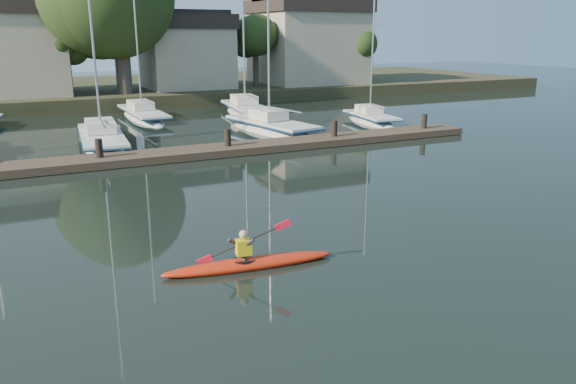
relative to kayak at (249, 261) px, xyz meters
name	(u,v)px	position (x,y,z in m)	size (l,w,h in m)	color
ground	(308,268)	(1.34, -0.66, -0.17)	(160.00, 160.00, 0.00)	black
kayak	(249,261)	(0.00, 0.00, 0.00)	(4.46, 1.20, 1.41)	#B1140D
dock	(167,155)	(1.34, 13.34, 0.03)	(34.00, 2.00, 1.80)	#453327
sailboat_2	(103,149)	(-0.87, 18.19, -0.36)	(2.84, 9.41, 15.36)	silver
sailboat_3	(272,135)	(8.82, 18.07, -0.38)	(3.73, 8.96, 14.03)	silver
sailboat_4	(371,125)	(16.24, 18.57, -0.34)	(2.73, 6.49, 10.70)	silver
sailboat_6	(143,121)	(3.11, 26.92, -0.35)	(2.18, 9.64, 15.27)	silver
sailboat_7	(246,117)	(10.30, 25.84, -0.38)	(3.46, 8.96, 14.08)	silver
shore	(107,62)	(2.95, 39.63, 3.06)	(90.00, 25.25, 12.75)	#243219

